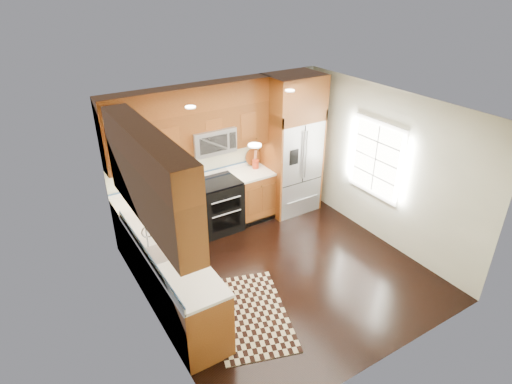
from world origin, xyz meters
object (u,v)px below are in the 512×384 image
range (218,206)px  rug (250,313)px  utensil_crock (256,162)px  knife_block (189,180)px  refrigerator (292,145)px

range → rug: bearing=-106.6°
rug → utensil_crock: utensil_crock is taller
rug → utensil_crock: bearing=74.5°
knife_block → refrigerator: bearing=-3.8°
range → knife_block: knife_block is taller
refrigerator → rug: size_ratio=1.61×
range → rug: 2.31m
refrigerator → knife_block: 2.03m
knife_block → rug: bearing=-94.7°
rug → utensil_crock: size_ratio=4.75×
range → utensil_crock: utensil_crock is taller
refrigerator → rug: refrigerator is taller
refrigerator → utensil_crock: 0.74m
rug → knife_block: 2.50m
refrigerator → knife_block: size_ratio=9.71×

